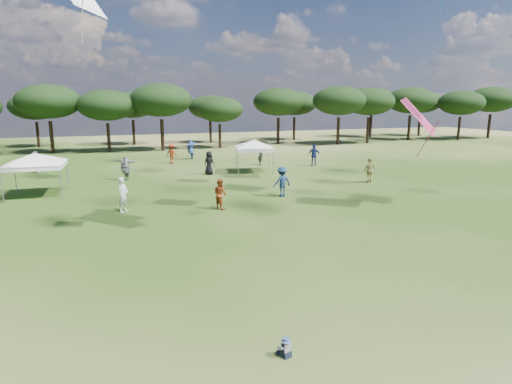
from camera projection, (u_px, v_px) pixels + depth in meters
tree_line at (149, 102)px, 50.82m from camera, size 108.78×17.63×7.77m
tent_left at (34, 155)px, 25.10m from camera, size 6.39×6.39×2.84m
tent_right at (254, 141)px, 33.62m from camera, size 5.62×5.62×2.88m
toddler at (286, 348)px, 9.38m from camera, size 0.33×0.35×0.45m
festival_crowd at (164, 166)px, 31.46m from camera, size 27.53×22.43×1.89m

